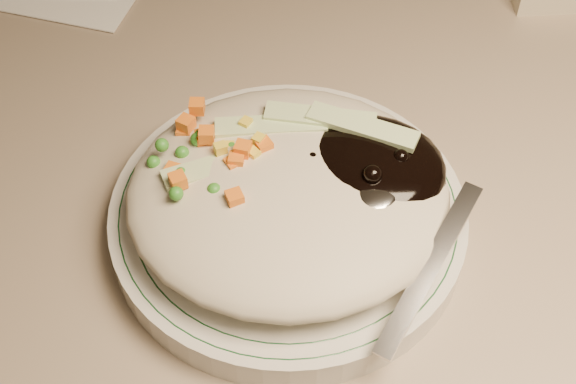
{
  "coord_description": "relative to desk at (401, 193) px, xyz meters",
  "views": [
    {
      "loc": [
        -0.11,
        0.88,
        1.15
      ],
      "look_at": [
        -0.11,
        1.19,
        0.78
      ],
      "focal_mm": 50.0,
      "sensor_mm": 36.0,
      "label": 1
    }
  ],
  "objects": [
    {
      "name": "desk",
      "position": [
        0.0,
        0.0,
        0.0
      ],
      "size": [
        1.4,
        0.7,
        0.74
      ],
      "color": "gray",
      "rests_on": "ground"
    },
    {
      "name": "plate",
      "position": [
        -0.11,
        -0.19,
        0.21
      ],
      "size": [
        0.22,
        0.22,
        0.02
      ],
      "primitive_type": "cylinder",
      "color": "silver",
      "rests_on": "desk"
    },
    {
      "name": "plate_rim",
      "position": [
        -0.11,
        -0.19,
        0.22
      ],
      "size": [
        0.21,
        0.21,
        0.0
      ],
      "color": "#144723",
      "rests_on": "plate"
    },
    {
      "name": "meal",
      "position": [
        -0.11,
        -0.19,
        0.24
      ],
      "size": [
        0.21,
        0.19,
        0.05
      ],
      "color": "#BBB097",
      "rests_on": "plate"
    }
  ]
}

